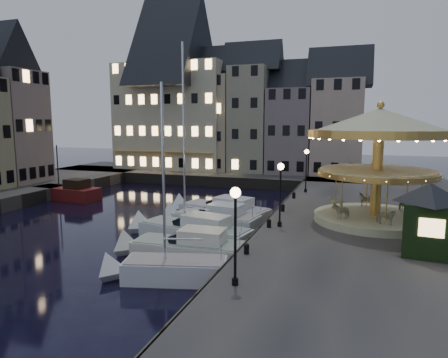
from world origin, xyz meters
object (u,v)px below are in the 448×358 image
(bollard_a, at_px, (247,248))
(motorboat_e, at_px, (220,211))
(streetlamp_c, at_px, (306,164))
(bollard_b, at_px, (269,223))
(bollard_d, at_px, (294,195))
(streetlamp_a, at_px, (235,222))
(motorboat_a, at_px, (165,270))
(motorboat_c, at_px, (190,231))
(ticket_kiosk, at_px, (429,206))
(motorboat_b, at_px, (183,249))
(bollard_c, at_px, (283,207))
(carousel, at_px, (379,143))
(motorboat_d, at_px, (212,219))
(red_fishing_boat, at_px, (68,193))
(streetlamp_b, at_px, (280,185))

(bollard_a, xyz_separation_m, motorboat_e, (-5.53, 11.78, -0.96))
(streetlamp_c, bearing_deg, bollard_b, -92.45)
(streetlamp_c, bearing_deg, bollard_d, -99.73)
(streetlamp_a, relative_size, motorboat_a, 0.40)
(streetlamp_c, relative_size, motorboat_c, 0.35)
(streetlamp_a, xyz_separation_m, ticket_kiosk, (8.21, 6.84, -0.17))
(streetlamp_c, height_order, motorboat_b, streetlamp_c)
(bollard_d, bearing_deg, streetlamp_a, -88.28)
(bollard_a, relative_size, bollard_c, 1.00)
(motorboat_e, xyz_separation_m, carousel, (12.09, -2.54, 6.02))
(motorboat_b, relative_size, ticket_kiosk, 1.83)
(carousel, bearing_deg, motorboat_e, 168.14)
(streetlamp_c, relative_size, motorboat_d, 0.54)
(carousel, bearing_deg, motorboat_a, -133.72)
(carousel, bearing_deg, bollard_c, 169.13)
(bollard_c, xyz_separation_m, bollard_d, (0.00, 5.50, 0.00))
(motorboat_a, bearing_deg, streetlamp_a, -27.19)
(motorboat_d, distance_m, red_fishing_boat, 19.10)
(bollard_b, xyz_separation_m, ticket_kiosk, (8.81, -2.66, 2.24))
(motorboat_a, bearing_deg, motorboat_d, 97.02)
(streetlamp_c, distance_m, bollard_a, 19.66)
(streetlamp_b, relative_size, motorboat_d, 0.54)
(motorboat_a, height_order, ticket_kiosk, motorboat_a)
(motorboat_c, bearing_deg, motorboat_a, -77.27)
(bollard_d, relative_size, motorboat_b, 0.07)
(motorboat_a, distance_m, ticket_kiosk, 13.89)
(motorboat_b, relative_size, motorboat_e, 0.89)
(streetlamp_c, distance_m, motorboat_a, 21.94)
(motorboat_b, xyz_separation_m, motorboat_c, (-1.15, 3.63, 0.04))
(motorboat_b, distance_m, ticket_kiosk, 13.55)
(motorboat_e, bearing_deg, red_fishing_boat, 171.32)
(motorboat_a, xyz_separation_m, carousel, (10.45, 10.93, 6.13))
(motorboat_b, bearing_deg, streetlamp_b, 42.66)
(motorboat_a, distance_m, motorboat_d, 10.60)
(motorboat_b, bearing_deg, motorboat_e, 96.90)
(streetlamp_c, height_order, carousel, carousel)
(streetlamp_b, distance_m, motorboat_c, 6.95)
(motorboat_d, bearing_deg, bollard_a, -59.55)
(bollard_a, xyz_separation_m, bollard_c, (0.00, 10.50, 0.00))
(streetlamp_c, height_order, bollard_a, streetlamp_c)
(motorboat_e, bearing_deg, motorboat_a, -83.08)
(streetlamp_b, distance_m, ticket_kiosk, 8.79)
(streetlamp_a, xyz_separation_m, carousel, (5.96, 13.24, 2.65))
(carousel, bearing_deg, motorboat_b, -144.47)
(streetlamp_a, xyz_separation_m, streetlamp_c, (0.00, 23.50, 0.00))
(motorboat_a, bearing_deg, motorboat_c, 102.73)
(bollard_b, distance_m, motorboat_b, 5.94)
(motorboat_b, relative_size, carousel, 0.84)
(streetlamp_b, relative_size, motorboat_b, 0.53)
(motorboat_c, bearing_deg, bollard_b, 3.90)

